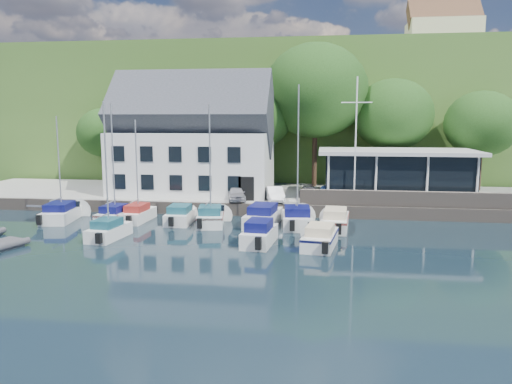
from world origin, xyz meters
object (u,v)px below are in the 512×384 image
boat_r1_2 (137,167)px  boat_r1_5 (263,214)px  car_silver (236,193)px  flagpole (356,141)px  boat_r1_6 (298,162)px  boat_r2_1 (106,176)px  boat_r2_3 (259,232)px  car_dgrey (310,194)px  boat_r1_4 (210,165)px  boat_r1_0 (59,164)px  boat_r1_1 (113,167)px  boat_r2_4 (320,236)px  harbor_building (193,145)px  boat_r1_7 (335,218)px  dinghy_1 (0,244)px  boat_r1_3 (180,214)px  club_pavilion (396,174)px  car_white (275,194)px  car_blue (332,192)px

boat_r1_2 → boat_r1_5: bearing=2.0°
car_silver → flagpole: 10.60m
boat_r1_6 → boat_r2_1: 13.06m
car_silver → boat_r2_3: (3.27, -10.19, -0.81)m
car_dgrey → boat_r1_4: (-7.03, -6.15, 2.89)m
boat_r1_0 → boat_r1_1: bearing=-9.8°
boat_r1_2 → boat_r2_4: (13.82, -5.92, -3.40)m
flagpole → car_silver: bearing=-179.8°
harbor_building → boat_r1_7: bearing=-36.2°
harbor_building → car_dgrey: size_ratio=3.74×
harbor_building → boat_r1_2: harbor_building is taller
boat_r1_0 → dinghy_1: size_ratio=3.06×
car_dgrey → boat_r2_4: bearing=-93.4°
boat_r1_5 → boat_r1_6: (2.52, -0.45, 3.90)m
harbor_building → boat_r1_4: 10.01m
boat_r1_1 → boat_r1_3: bearing=10.8°
car_dgrey → boat_r2_1: size_ratio=0.47×
harbor_building → dinghy_1: size_ratio=5.02×
boat_r2_4 → boat_r2_1: bearing=-173.1°
club_pavilion → boat_r1_3: size_ratio=2.46×
harbor_building → boat_r1_3: 10.01m
car_white → boat_r2_1: 14.44m
flagpole → boat_r1_7: size_ratio=1.54×
harbor_building → boat_r1_6: (9.99, -9.02, -0.67)m
boat_r1_1 → boat_r2_3: size_ratio=1.49×
boat_r1_4 → boat_r1_5: (3.80, 0.69, -3.67)m
boat_r1_2 → boat_r2_4: boat_r1_2 is taller
boat_r1_1 → boat_r1_5: boat_r1_1 is taller
boat_r1_0 → boat_r2_1: size_ratio=1.06×
boat_r1_4 → boat_r1_7: boat_r1_4 is taller
club_pavilion → boat_r1_2: (-20.15, -8.02, 1.06)m
car_dgrey → boat_r1_3: car_dgrey is taller
car_silver → boat_r1_3: 5.88m
boat_r2_4 → dinghy_1: boat_r2_4 is taller
car_white → boat_r2_1: bearing=-146.5°
boat_r2_1 → dinghy_1: (-5.35, -3.46, -3.81)m
car_white → dinghy_1: car_white is taller
harbor_building → boat_r1_3: (1.24, -8.77, -4.66)m
boat_r2_4 → boat_r1_4: bearing=155.1°
flagpole → boat_r2_1: size_ratio=1.21×
car_white → boat_r1_0: bearing=-174.5°
car_white → boat_r2_3: 10.32m
boat_r1_2 → boat_r2_1: 5.67m
boat_r1_1 → boat_r2_1: 5.24m
club_pavilion → boat_r1_6: boat_r1_6 is taller
boat_r2_4 → flagpole: bearing=83.9°
harbor_building → boat_r1_1: (-3.69, -9.23, -1.19)m
harbor_building → boat_r1_2: 8.88m
car_blue → flagpole: size_ratio=0.40×
boat_r2_1 → boat_r1_1: bearing=115.5°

